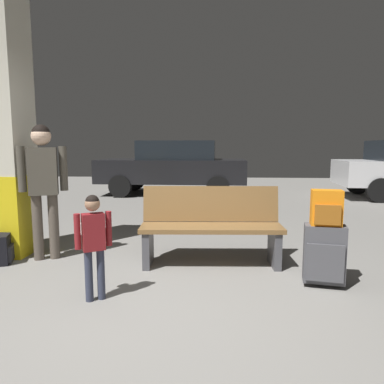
# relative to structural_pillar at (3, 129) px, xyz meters

# --- Properties ---
(ground_plane) EXTENTS (18.00, 18.00, 0.10)m
(ground_plane) POSITION_rel_structural_pillar_xyz_m (2.11, 2.36, -1.61)
(ground_plane) COLOR gray
(structural_pillar) EXTENTS (0.57, 0.57, 3.15)m
(structural_pillar) POSITION_rel_structural_pillar_xyz_m (0.00, 0.00, 0.00)
(structural_pillar) COLOR yellow
(structural_pillar) RESTS_ON ground_plane
(bench) EXTENTS (1.63, 0.61, 0.89)m
(bench) POSITION_rel_structural_pillar_xyz_m (2.56, -0.24, -1.12)
(bench) COLOR brown
(bench) RESTS_ON ground_plane
(suitcase) EXTENTS (0.41, 0.29, 0.60)m
(suitcase) POSITION_rel_structural_pillar_xyz_m (3.66, -0.84, -1.24)
(suitcase) COLOR #4C4C51
(suitcase) RESTS_ON ground_plane
(backpack_bright) EXTENTS (0.30, 0.22, 0.34)m
(backpack_bright) POSITION_rel_structural_pillar_xyz_m (3.66, -0.84, -0.79)
(backpack_bright) COLOR orange
(backpack_bright) RESTS_ON suitcase
(child) EXTENTS (0.29, 0.19, 0.94)m
(child) POSITION_rel_structural_pillar_xyz_m (1.55, -1.30, -0.99)
(child) COLOR #33384C
(child) RESTS_ON ground_plane
(adult) EXTENTS (0.52, 0.29, 1.61)m
(adult) POSITION_rel_structural_pillar_xyz_m (0.58, -0.20, -0.57)
(adult) COLOR brown
(adult) RESTS_ON ground_plane
(backpack_dark_floor) EXTENTS (0.27, 0.32, 0.34)m
(backpack_dark_floor) POSITION_rel_structural_pillar_xyz_m (0.15, -0.40, -1.40)
(backpack_dark_floor) COLOR black
(backpack_dark_floor) RESTS_ON ground_plane
(parked_car_far) EXTENTS (4.12, 1.84, 1.51)m
(parked_car_far) POSITION_rel_structural_pillar_xyz_m (1.41, 5.78, -0.76)
(parked_car_far) COLOR black
(parked_car_far) RESTS_ON ground_plane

